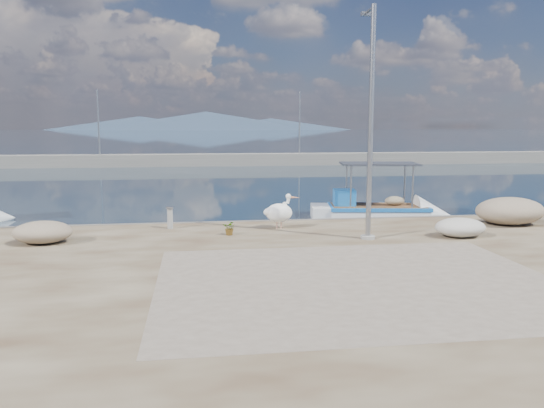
{
  "coord_description": "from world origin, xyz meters",
  "views": [
    {
      "loc": [
        -2.55,
        -14.15,
        3.96
      ],
      "look_at": [
        0.0,
        3.8,
        1.3
      ],
      "focal_mm": 35.0,
      "sensor_mm": 36.0,
      "label": 1
    }
  ],
  "objects_px": {
    "boat_right": "(376,213)",
    "lamp_post": "(370,132)",
    "bollard_near": "(170,217)",
    "pelican": "(280,212)"
  },
  "relations": [
    {
      "from": "boat_right",
      "to": "lamp_post",
      "type": "bearing_deg",
      "value": -102.6
    },
    {
      "from": "boat_right",
      "to": "bollard_near",
      "type": "relative_size",
      "value": 8.07
    },
    {
      "from": "pelican",
      "to": "lamp_post",
      "type": "height_order",
      "value": "lamp_post"
    },
    {
      "from": "lamp_post",
      "to": "bollard_near",
      "type": "xyz_separation_m",
      "value": [
        -6.16,
        2.54,
        -2.89
      ]
    },
    {
      "from": "lamp_post",
      "to": "bollard_near",
      "type": "bearing_deg",
      "value": 157.6
    },
    {
      "from": "pelican",
      "to": "lamp_post",
      "type": "distance_m",
      "value": 4.21
    },
    {
      "from": "lamp_post",
      "to": "bollard_near",
      "type": "distance_m",
      "value": 7.27
    },
    {
      "from": "boat_right",
      "to": "bollard_near",
      "type": "bearing_deg",
      "value": -147.89
    },
    {
      "from": "bollard_near",
      "to": "lamp_post",
      "type": "bearing_deg",
      "value": -22.4
    },
    {
      "from": "lamp_post",
      "to": "boat_right",
      "type": "bearing_deg",
      "value": 68.5
    }
  ]
}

